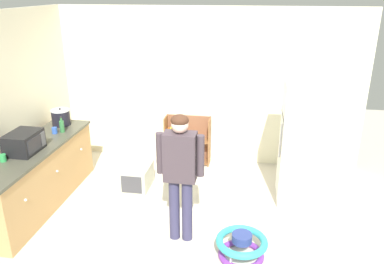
{
  "coord_description": "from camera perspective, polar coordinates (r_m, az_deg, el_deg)",
  "views": [
    {
      "loc": [
        0.77,
        -4.07,
        2.98
      ],
      "look_at": [
        -0.02,
        0.69,
        1.14
      ],
      "focal_mm": 35.7,
      "sensor_mm": 36.0,
      "label": 1
    }
  ],
  "objects": [
    {
      "name": "refrigerator",
      "position": [
        5.67,
        16.63,
        -1.65
      ],
      "size": [
        0.73,
        0.68,
        1.78
      ],
      "color": "white",
      "rests_on": "ground"
    },
    {
      "name": "crock_pot",
      "position": [
        6.44,
        -19.0,
        2.09
      ],
      "size": [
        0.29,
        0.29,
        0.29
      ],
      "color": "black",
      "rests_on": "kitchen_counter"
    },
    {
      "name": "kitchen_counter",
      "position": [
        5.9,
        -22.08,
        -6.16
      ],
      "size": [
        0.65,
        2.38,
        0.9
      ],
      "color": "tan",
      "rests_on": "ground"
    },
    {
      "name": "teal_cup",
      "position": [
        5.9,
        -23.63,
        -1.08
      ],
      "size": [
        0.08,
        0.08,
        0.09
      ],
      "primitive_type": "cylinder",
      "color": "teal",
      "rests_on": "kitchen_counter"
    },
    {
      "name": "standing_person",
      "position": [
        4.51,
        -1.77,
        -5.37
      ],
      "size": [
        0.57,
        0.22,
        1.64
      ],
      "color": "#373556",
      "rests_on": "ground"
    },
    {
      "name": "blue_cup",
      "position": [
        6.12,
        -19.85,
        0.22
      ],
      "size": [
        0.08,
        0.08,
        0.09
      ],
      "primitive_type": "cylinder",
      "color": "blue",
      "rests_on": "kitchen_counter"
    },
    {
      "name": "microwave",
      "position": [
        5.55,
        -23.81,
        -1.42
      ],
      "size": [
        0.37,
        0.48,
        0.28
      ],
      "color": "black",
      "rests_on": "kitchen_counter"
    },
    {
      "name": "left_side_wall",
      "position": [
        6.16,
        -24.54,
        3.63
      ],
      "size": [
        0.06,
        2.99,
        2.7
      ],
      "primitive_type": "cube",
      "color": "#EEE3C4",
      "rests_on": "ground"
    },
    {
      "name": "pet_carrier",
      "position": [
        6.11,
        -8.25,
        -6.6
      ],
      "size": [
        0.42,
        0.55,
        0.36
      ],
      "color": "beige",
      "rests_on": "ground"
    },
    {
      "name": "bookshelf",
      "position": [
        6.83,
        -1.05,
        -1.58
      ],
      "size": [
        0.8,
        0.28,
        0.85
      ],
      "color": "brown",
      "rests_on": "ground"
    },
    {
      "name": "back_wall",
      "position": [
        6.64,
        2.54,
        6.67
      ],
      "size": [
        5.2,
        0.06,
        2.7
      ],
      "primitive_type": "cube",
      "color": "#EBE5C2",
      "rests_on": "ground"
    },
    {
      "name": "baby_walker",
      "position": [
        4.67,
        7.41,
        -16.52
      ],
      "size": [
        0.6,
        0.6,
        0.32
      ],
      "color": "purple",
      "rests_on": "ground"
    },
    {
      "name": "green_cup",
      "position": [
        5.41,
        -26.41,
        -3.49
      ],
      "size": [
        0.08,
        0.08,
        0.09
      ],
      "primitive_type": "cylinder",
      "color": "green",
      "rests_on": "kitchen_counter"
    },
    {
      "name": "green_glass_bottle",
      "position": [
        6.13,
        -18.87,
        0.86
      ],
      "size": [
        0.07,
        0.07,
        0.25
      ],
      "color": "#33753D",
      "rests_on": "kitchen_counter"
    },
    {
      "name": "ground_plane",
      "position": [
        5.1,
        -1.07,
        -14.87
      ],
      "size": [
        12.0,
        12.0,
        0.0
      ],
      "primitive_type": "plane",
      "color": "beige",
      "rests_on": "ground"
    }
  ]
}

